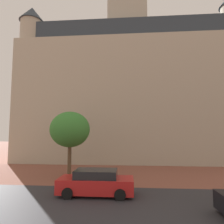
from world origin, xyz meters
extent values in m
plane|color=brown|center=(0.00, 10.00, 0.00)|extent=(120.00, 120.00, 0.00)
cube|color=#2D2D33|center=(0.00, 7.01, 0.00)|extent=(120.00, 6.37, 0.00)
cube|color=#B2A893|center=(1.51, 26.51, 7.80)|extent=(28.98, 14.71, 15.61)
cube|color=#2D3842|center=(1.51, 26.51, 16.81)|extent=(26.67, 13.53, 2.40)
cube|color=#B2A893|center=(1.35, 26.51, 14.81)|extent=(5.79, 5.79, 29.61)
cylinder|color=#B2A893|center=(-11.48, 20.66, 9.28)|extent=(2.80, 2.80, 18.57)
cone|color=#2D3842|center=(-11.48, 20.66, 19.57)|extent=(3.20, 3.20, 2.00)
cube|color=red|center=(-0.62, 8.41, 0.60)|extent=(4.54, 1.78, 0.85)
cube|color=black|center=(-0.62, 8.41, 1.26)|extent=(2.54, 1.57, 0.48)
cylinder|color=black|center=(-2.11, 7.52, 0.32)|extent=(0.64, 0.22, 0.64)
cylinder|color=black|center=(-2.11, 9.30, 0.32)|extent=(0.64, 0.22, 0.64)
cylinder|color=black|center=(0.88, 7.52, 0.32)|extent=(0.64, 0.22, 0.64)
cylinder|color=black|center=(0.88, 9.30, 0.32)|extent=(0.64, 0.22, 0.64)
cylinder|color=brown|center=(-3.67, 13.03, 1.33)|extent=(0.32, 0.32, 2.65)
ellipsoid|color=#387F33|center=(-3.67, 13.03, 4.02)|extent=(3.42, 3.42, 3.08)
camera|label=1|loc=(1.36, -4.01, 3.83)|focal=32.11mm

